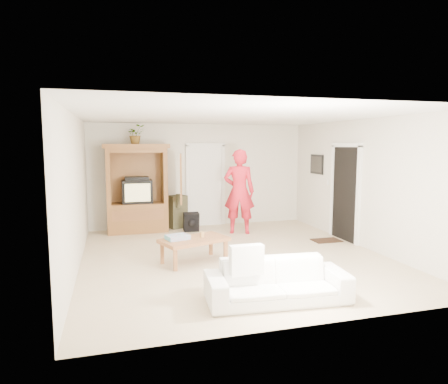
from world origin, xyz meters
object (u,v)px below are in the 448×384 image
(man, at_px, (239,192))
(sofa, at_px, (277,281))
(coffee_table, at_px, (194,241))
(armoire, at_px, (138,194))

(man, relative_size, sofa, 1.05)
(sofa, xyz_separation_m, coffee_table, (-0.72, 2.04, 0.10))
(man, bearing_deg, coffee_table, 73.79)
(coffee_table, bearing_deg, sofa, -89.98)
(armoire, height_order, man, armoire)
(sofa, height_order, coffee_table, sofa)
(man, height_order, coffee_table, man)
(armoire, relative_size, man, 1.06)
(coffee_table, bearing_deg, man, 34.37)
(sofa, distance_m, coffee_table, 2.17)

